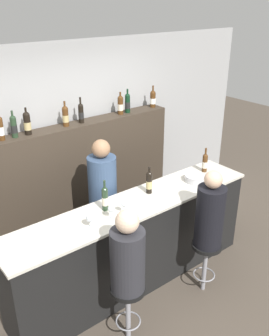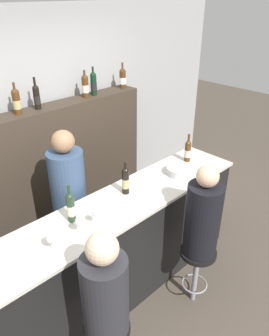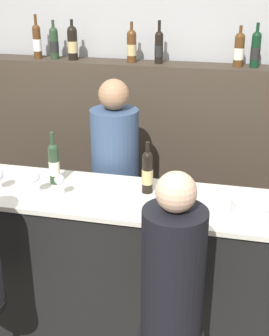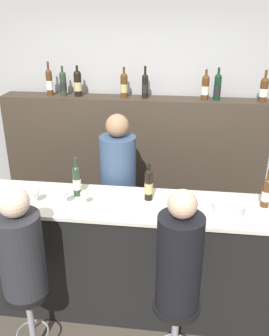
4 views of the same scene
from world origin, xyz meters
name	(u,v)px [view 1 (image 1 of 4)]	position (x,y,z in m)	size (l,w,h in m)	color
ground_plane	(150,293)	(0.00, 0.00, 0.00)	(16.00, 16.00, 0.00)	#4C4238
wall_back	(66,143)	(0.00, 1.73, 1.30)	(6.40, 0.05, 2.60)	#9E9E9E
bar_counter	(135,244)	(0.00, 0.27, 0.53)	(3.02, 0.58, 1.06)	black
back_bar_cabinet	(77,182)	(0.00, 1.51, 0.81)	(2.83, 0.28, 1.62)	#382D23
wine_bottle_counter_0	(105,198)	(-0.32, 0.36, 1.19)	(0.07, 0.07, 0.34)	#233823
wine_bottle_counter_1	(149,182)	(0.27, 0.36, 1.19)	(0.07, 0.07, 0.32)	black
wine_bottle_counter_2	(205,162)	(1.18, 0.36, 1.18)	(0.07, 0.07, 0.32)	#4C2D14
wine_bottle_backbar_0	(0,128)	(-0.90, 1.51, 1.76)	(0.07, 0.07, 0.35)	#4C2D14
wine_bottle_backbar_1	(14,126)	(-0.75, 1.51, 1.75)	(0.07, 0.07, 0.31)	#233823
wine_bottle_backbar_2	(27,123)	(-0.59, 1.51, 1.76)	(0.08, 0.08, 0.32)	black
wine_bottle_backbar_3	(65,116)	(-0.10, 1.51, 1.75)	(0.08, 0.08, 0.31)	#4C2D14
wine_bottle_backbar_4	(81,113)	(0.12, 1.51, 1.75)	(0.07, 0.07, 0.33)	black
wine_bottle_backbar_5	(120,105)	(0.73, 1.51, 1.75)	(0.08, 0.08, 0.30)	#4C2D14
wine_bottle_backbar_6	(128,103)	(0.85, 1.51, 1.76)	(0.07, 0.07, 0.32)	black
wine_bottle_backbar_7	(153,99)	(1.30, 1.51, 1.74)	(0.08, 0.08, 0.31)	#4C2D14
wine_glass_0	(90,218)	(-0.62, 0.18, 1.16)	(0.08, 0.08, 0.14)	silver
wine_glass_1	(111,209)	(-0.37, 0.18, 1.17)	(0.07, 0.07, 0.15)	silver
wine_glass_2	(124,205)	(-0.22, 0.18, 1.16)	(0.07, 0.07, 0.14)	silver
metal_bowl	(195,178)	(0.89, 0.24, 1.10)	(0.25, 0.25, 0.08)	#B7B7BC
tasting_menu	(155,203)	(0.17, 0.14, 1.06)	(0.21, 0.30, 0.00)	white
bar_stool_left	(128,299)	(-0.55, -0.32, 0.48)	(0.33, 0.33, 0.63)	gray
guest_seated_left	(128,256)	(-0.55, -0.32, 0.99)	(0.32, 0.32, 0.82)	#28282D
bar_stool_right	(206,255)	(0.53, -0.32, 0.48)	(0.33, 0.33, 0.63)	gray
guest_seated_right	(210,214)	(0.53, -0.32, 1.01)	(0.30, 0.30, 0.87)	black
bartender	(103,209)	(-0.06, 0.81, 0.76)	(0.33, 0.33, 1.64)	#334766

